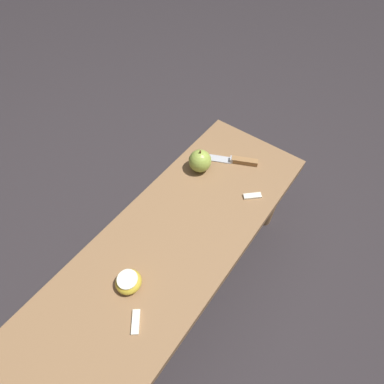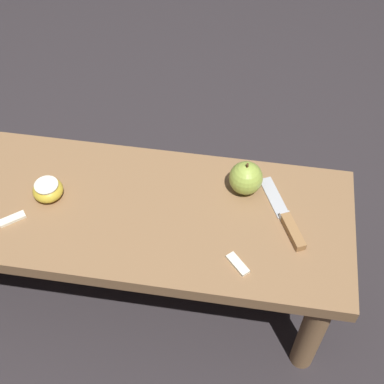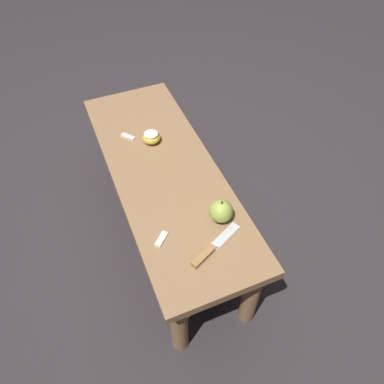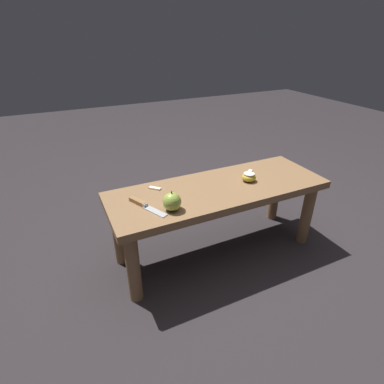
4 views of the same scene
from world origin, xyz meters
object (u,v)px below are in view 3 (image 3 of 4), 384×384
Objects in this scene: knife at (210,250)px; apple_cut at (151,138)px; apple_whole at (221,211)px; wooden_bench at (165,182)px.

apple_cut is (0.59, 0.00, 0.01)m from knife.
knife is 0.59m from apple_cut.
apple_whole reaches higher than apple_cut.
wooden_bench is 0.20m from apple_cut.
knife is 0.15m from apple_whole.
wooden_bench is at bearing 66.06° from knife.
apple_whole is 1.26× the size of apple_cut.
apple_whole reaches higher than knife.
knife is 2.88× the size of apple_cut.
wooden_bench is at bearing 177.70° from apple_cut.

